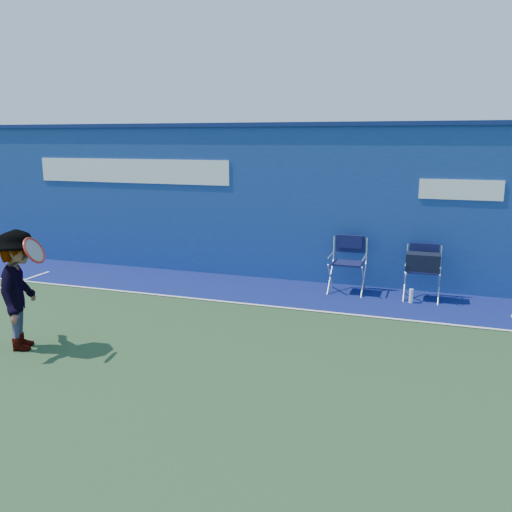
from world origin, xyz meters
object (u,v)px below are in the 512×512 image
(water_bottle, at_px, (411,296))
(directors_chair_left, at_px, (347,274))
(directors_chair_right, at_px, (422,277))
(tennis_player, at_px, (20,290))

(water_bottle, bearing_deg, directors_chair_left, 164.47)
(directors_chair_left, xyz_separation_m, directors_chair_right, (1.32, -0.04, 0.06))
(water_bottle, bearing_deg, tennis_player, -142.02)
(directors_chair_left, bearing_deg, water_bottle, -15.53)
(directors_chair_right, distance_m, water_bottle, 0.43)
(directors_chair_left, xyz_separation_m, water_bottle, (1.16, -0.32, -0.21))
(directors_chair_left, bearing_deg, tennis_player, -131.91)
(directors_chair_left, bearing_deg, directors_chair_right, -1.68)
(directors_chair_right, relative_size, tennis_player, 0.59)
(directors_chair_right, height_order, tennis_player, tennis_player)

